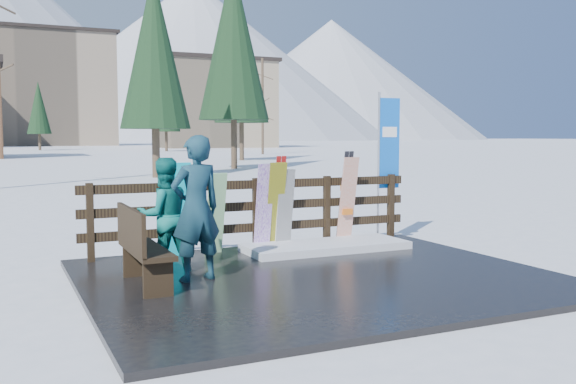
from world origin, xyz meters
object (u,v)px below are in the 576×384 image
snowboard_1 (216,214)px  snowboard_3 (264,207)px  snowboard_4 (285,209)px  person_front (196,208)px  bench (140,245)px  person_back (164,216)px  snowboard_2 (275,206)px  snowboard_0 (180,210)px  rental_flag (387,149)px  snowboard_5 (348,201)px

snowboard_1 → snowboard_3: bearing=0.0°
snowboard_4 → person_front: size_ratio=0.71×
bench → snowboard_4: snowboard_4 is taller
snowboard_1 → person_front: person_front is taller
bench → snowboard_1: size_ratio=1.15×
bench → snowboard_1: 2.24m
person_back → snowboard_2: bearing=-158.9°
bench → snowboard_0: 1.92m
rental_flag → person_back: bearing=-163.4°
snowboard_3 → person_back: person_back is taller
snowboard_1 → snowboard_3: size_ratio=0.92×
snowboard_1 → snowboard_2: (1.01, -0.00, 0.07)m
snowboard_1 → snowboard_4: snowboard_4 is taller
snowboard_0 → person_front: 1.62m
bench → snowboard_2: snowboard_2 is taller
snowboard_3 → snowboard_4: 0.37m
snowboard_5 → person_back: bearing=-163.2°
person_front → person_back: size_ratio=1.19×
snowboard_3 → person_back: size_ratio=0.91×
rental_flag → snowboard_0: bearing=-176.0°
snowboard_3 → person_front: 2.26m
snowboard_2 → snowboard_0: bearing=-180.0°
snowboard_0 → snowboard_5: (2.91, 0.00, 0.02)m
bench → person_front: person_front is taller
person_front → snowboard_4: bearing=-151.6°
snowboard_5 → person_back: person_back is taller
snowboard_3 → snowboard_2: bearing=-0.0°
bench → snowboard_5: (3.85, 1.66, 0.22)m
snowboard_0 → person_back: 1.14m
rental_flag → snowboard_3: bearing=-173.8°
bench → snowboard_3: 2.85m
snowboard_1 → snowboard_4: size_ratio=0.99×
rental_flag → bench: bearing=-158.1°
snowboard_0 → snowboard_3: 1.37m
snowboard_5 → person_front: (-3.13, -1.59, 0.18)m
rental_flag → snowboard_1: bearing=-175.3°
bench → snowboard_2: bearing=33.4°
snowboard_4 → snowboard_5: snowboard_5 is taller
person_front → snowboard_2: bearing=-149.0°
snowboard_0 → snowboard_5: size_ratio=0.98×
person_front → snowboard_1: bearing=-126.9°
snowboard_1 → person_front: (-0.78, -1.59, 0.29)m
person_back → bench: bearing=48.9°
snowboard_2 → snowboard_5: (1.34, 0.00, 0.03)m
snowboard_0 → snowboard_2: bearing=0.0°
snowboard_5 → snowboard_1: bearing=180.0°
snowboard_0 → snowboard_4: (1.74, 0.00, -0.07)m
snowboard_3 → person_front: bearing=-135.0°
snowboard_2 → snowboard_5: bearing=0.0°
snowboard_0 → rental_flag: bearing=4.0°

